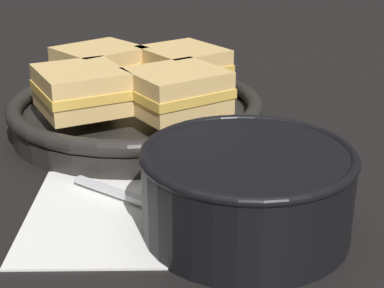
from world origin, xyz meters
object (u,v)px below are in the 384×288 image
skillet (137,112)px  soup_bowl (247,186)px  sandwich_far_left (183,67)px  sandwich_near_left (81,89)px  spoon (160,207)px  sandwich_far_right (100,66)px  sandwich_near_right (177,91)px

skillet → soup_bowl: bearing=-56.0°
sandwich_far_left → sandwich_near_left: bearing=-128.5°
sandwich_near_left → sandwich_far_left: bearing=51.5°
soup_bowl → spoon: size_ratio=1.27×
sandwich_far_right → skillet: bearing=-37.3°
sandwich_near_right → sandwich_far_right: (-0.11, 0.09, 0.00)m
sandwich_near_right → sandwich_far_left: (-0.01, 0.10, 0.00)m
soup_bowl → skillet: size_ratio=0.41×
spoon → sandwich_far_right: (-0.13, 0.25, 0.06)m
skillet → sandwich_far_right: sandwich_far_right is taller
soup_bowl → sandwich_near_right: size_ratio=1.32×
soup_bowl → sandwich_far_left: size_ratio=1.32×
sandwich_near_left → sandwich_far_right: 0.10m
soup_bowl → sandwich_near_right: bearing=117.7°
sandwich_near_left → soup_bowl: bearing=-39.4°
sandwich_far_left → sandwich_far_right: (-0.10, -0.01, 0.00)m
soup_bowl → sandwich_near_left: 0.25m
soup_bowl → sandwich_near_left: bearing=140.6°
spoon → sandwich_far_right: size_ratio=1.05×
sandwich_near_right → sandwich_far_right: bearing=141.5°
skillet → sandwich_near_right: (0.06, -0.05, 0.04)m
skillet → sandwich_far_right: (-0.06, 0.04, 0.04)m
skillet → sandwich_near_right: size_ratio=3.26×
soup_bowl → spoon: (-0.07, 0.01, -0.03)m
sandwich_near_right → sandwich_far_right: same height
sandwich_near_right → sandwich_far_left: same height
spoon → sandwich_far_left: sandwich_far_left is taller
skillet → sandwich_far_right: bearing=142.7°
spoon → sandwich_near_left: bearing=154.7°
skillet → sandwich_far_right: size_ratio=3.27×
skillet → spoon: bearing=-70.6°
soup_bowl → sandwich_far_right: size_ratio=1.32×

